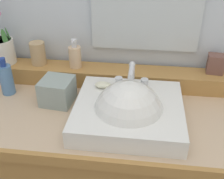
{
  "coord_description": "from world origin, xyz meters",
  "views": [
    {
      "loc": [
        0.16,
        -0.94,
        1.54
      ],
      "look_at": [
        0.05,
        -0.02,
        0.97
      ],
      "focal_mm": 44.4,
      "sensor_mm": 36.0,
      "label": 1
    }
  ],
  "objects_px": {
    "soap_bar": "(104,85)",
    "tumbler_cup": "(38,53)",
    "potted_plant": "(2,48)",
    "lotion_bottle": "(6,79)",
    "tissue_box": "(57,91)",
    "soap_dispenser": "(75,56)",
    "trinket_box": "(216,64)",
    "sink_basin": "(128,114)"
  },
  "relations": [
    {
      "from": "soap_bar",
      "to": "soap_dispenser",
      "type": "distance_m",
      "value": 0.23
    },
    {
      "from": "tumbler_cup",
      "to": "soap_dispenser",
      "type": "bearing_deg",
      "value": -3.27
    },
    {
      "from": "soap_bar",
      "to": "tissue_box",
      "type": "height_order",
      "value": "tissue_box"
    },
    {
      "from": "tumbler_cup",
      "to": "sink_basin",
      "type": "bearing_deg",
      "value": -32.55
    },
    {
      "from": "soap_dispenser",
      "to": "trinket_box",
      "type": "height_order",
      "value": "soap_dispenser"
    },
    {
      "from": "soap_bar",
      "to": "lotion_bottle",
      "type": "bearing_deg",
      "value": 177.5
    },
    {
      "from": "soap_bar",
      "to": "trinket_box",
      "type": "xyz_separation_m",
      "value": [
        0.49,
        0.19,
        0.04
      ]
    },
    {
      "from": "soap_bar",
      "to": "potted_plant",
      "type": "height_order",
      "value": "potted_plant"
    },
    {
      "from": "lotion_bottle",
      "to": "potted_plant",
      "type": "bearing_deg",
      "value": 116.99
    },
    {
      "from": "soap_bar",
      "to": "potted_plant",
      "type": "bearing_deg",
      "value": 162.25
    },
    {
      "from": "potted_plant",
      "to": "soap_dispenser",
      "type": "distance_m",
      "value": 0.36
    },
    {
      "from": "soap_bar",
      "to": "soap_dispenser",
      "type": "xyz_separation_m",
      "value": [
        -0.16,
        0.16,
        0.05
      ]
    },
    {
      "from": "tissue_box",
      "to": "sink_basin",
      "type": "bearing_deg",
      "value": -17.38
    },
    {
      "from": "tumbler_cup",
      "to": "tissue_box",
      "type": "bearing_deg",
      "value": -53.21
    },
    {
      "from": "sink_basin",
      "to": "soap_bar",
      "type": "relative_size",
      "value": 5.99
    },
    {
      "from": "potted_plant",
      "to": "tumbler_cup",
      "type": "bearing_deg",
      "value": 2.07
    },
    {
      "from": "trinket_box",
      "to": "tissue_box",
      "type": "height_order",
      "value": "trinket_box"
    },
    {
      "from": "potted_plant",
      "to": "tumbler_cup",
      "type": "distance_m",
      "value": 0.18
    },
    {
      "from": "sink_basin",
      "to": "soap_dispenser",
      "type": "distance_m",
      "value": 0.41
    },
    {
      "from": "tumbler_cup",
      "to": "lotion_bottle",
      "type": "bearing_deg",
      "value": -123.27
    },
    {
      "from": "soap_dispenser",
      "to": "tumbler_cup",
      "type": "relative_size",
      "value": 1.27
    },
    {
      "from": "potted_plant",
      "to": "tumbler_cup",
      "type": "xyz_separation_m",
      "value": [
        0.18,
        0.01,
        -0.02
      ]
    },
    {
      "from": "lotion_bottle",
      "to": "tissue_box",
      "type": "relative_size",
      "value": 1.35
    },
    {
      "from": "soap_bar",
      "to": "potted_plant",
      "type": "relative_size",
      "value": 0.19
    },
    {
      "from": "soap_bar",
      "to": "trinket_box",
      "type": "height_order",
      "value": "trinket_box"
    },
    {
      "from": "lotion_bottle",
      "to": "tissue_box",
      "type": "distance_m",
      "value": 0.25
    },
    {
      "from": "trinket_box",
      "to": "lotion_bottle",
      "type": "relative_size",
      "value": 0.5
    },
    {
      "from": "soap_bar",
      "to": "soap_dispenser",
      "type": "bearing_deg",
      "value": 134.66
    },
    {
      "from": "trinket_box",
      "to": "tissue_box",
      "type": "xyz_separation_m",
      "value": [
        -0.69,
        -0.21,
        -0.07
      ]
    },
    {
      "from": "tissue_box",
      "to": "trinket_box",
      "type": "bearing_deg",
      "value": 16.87
    },
    {
      "from": "soap_dispenser",
      "to": "tissue_box",
      "type": "bearing_deg",
      "value": -101.73
    },
    {
      "from": "soap_dispenser",
      "to": "trinket_box",
      "type": "bearing_deg",
      "value": 2.04
    },
    {
      "from": "lotion_bottle",
      "to": "soap_dispenser",
      "type": "bearing_deg",
      "value": 26.64
    },
    {
      "from": "soap_dispenser",
      "to": "tumbler_cup",
      "type": "xyz_separation_m",
      "value": [
        -0.18,
        0.01,
        -0.0
      ]
    },
    {
      "from": "potted_plant",
      "to": "soap_dispenser",
      "type": "bearing_deg",
      "value": -0.66
    },
    {
      "from": "soap_bar",
      "to": "potted_plant",
      "type": "distance_m",
      "value": 0.55
    },
    {
      "from": "trinket_box",
      "to": "sink_basin",
      "type": "bearing_deg",
      "value": -133.67
    },
    {
      "from": "tumbler_cup",
      "to": "lotion_bottle",
      "type": "height_order",
      "value": "tumbler_cup"
    },
    {
      "from": "soap_bar",
      "to": "trinket_box",
      "type": "bearing_deg",
      "value": 20.87
    },
    {
      "from": "sink_basin",
      "to": "tissue_box",
      "type": "distance_m",
      "value": 0.33
    },
    {
      "from": "soap_bar",
      "to": "tumbler_cup",
      "type": "bearing_deg",
      "value": 153.37
    },
    {
      "from": "potted_plant",
      "to": "lotion_bottle",
      "type": "xyz_separation_m",
      "value": [
        0.08,
        -0.15,
        -0.08
      ]
    }
  ]
}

